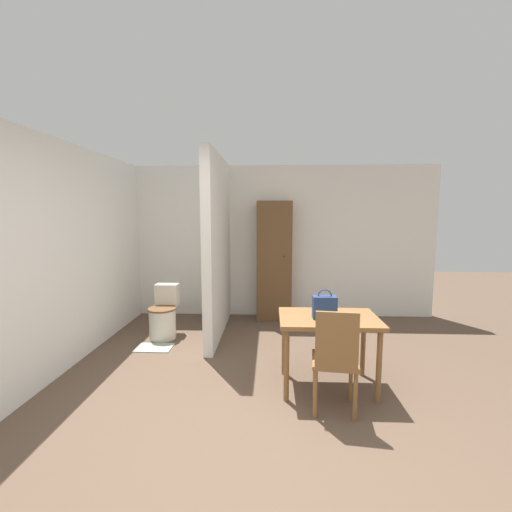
% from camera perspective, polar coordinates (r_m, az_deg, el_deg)
% --- Properties ---
extents(ground_plane, '(16.00, 16.00, 0.00)m').
position_cam_1_polar(ground_plane, '(2.87, 1.93, -29.57)').
color(ground_plane, brown).
extents(wall_back, '(5.43, 0.12, 2.50)m').
position_cam_1_polar(wall_back, '(5.76, 2.31, 2.40)').
color(wall_back, white).
rests_on(wall_back, ground_plane).
extents(wall_left, '(0.12, 4.38, 2.50)m').
position_cam_1_polar(wall_left, '(4.63, -27.25, 0.51)').
color(wall_left, white).
rests_on(wall_left, ground_plane).
extents(partition_wall, '(0.12, 1.80, 2.50)m').
position_cam_1_polar(partition_wall, '(4.86, -6.35, 1.52)').
color(partition_wall, white).
rests_on(partition_wall, ground_plane).
extents(dining_table, '(0.95, 0.65, 0.72)m').
position_cam_1_polar(dining_table, '(3.47, 11.97, -11.39)').
color(dining_table, brown).
rests_on(dining_table, ground_plane).
extents(wooden_chair, '(0.43, 0.43, 0.93)m').
position_cam_1_polar(wooden_chair, '(3.10, 13.07, -16.17)').
color(wooden_chair, brown).
rests_on(wooden_chair, ground_plane).
extents(toilet, '(0.38, 0.53, 0.71)m').
position_cam_1_polar(toilet, '(5.01, -15.13, -9.62)').
color(toilet, silver).
rests_on(toilet, ground_plane).
extents(handbag, '(0.22, 0.12, 0.28)m').
position_cam_1_polar(handbag, '(3.35, 11.36, -8.30)').
color(handbag, navy).
rests_on(handbag, dining_table).
extents(wooden_cabinet, '(0.56, 0.38, 1.92)m').
position_cam_1_polar(wooden_cabinet, '(5.53, 3.04, -0.83)').
color(wooden_cabinet, brown).
rests_on(wooden_cabinet, ground_plane).
extents(bath_mat, '(0.45, 0.30, 0.01)m').
position_cam_1_polar(bath_mat, '(4.73, -16.60, -14.43)').
color(bath_mat, '#99A899').
rests_on(bath_mat, ground_plane).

